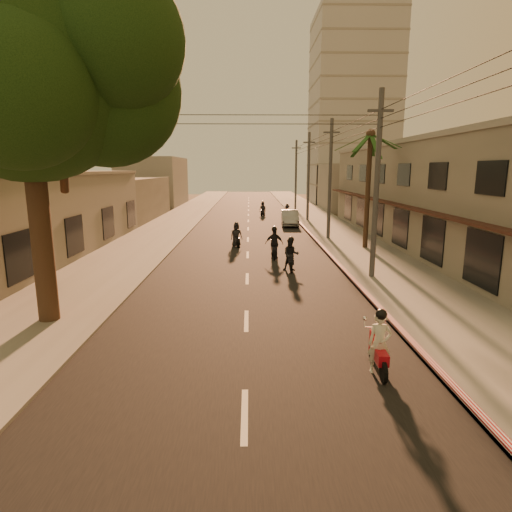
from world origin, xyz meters
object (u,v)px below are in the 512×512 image
object	(u,v)px
scooter_mid_a	(291,255)
scooter_mid_b	(274,244)
palm_tree	(370,141)
scooter_far_b	(287,212)
scooter_red	(379,345)
scooter_far_a	(236,236)
parked_car	(290,218)
scooter_far_c	(263,209)
broadleaf_tree	(39,70)

from	to	relation	value
scooter_mid_a	scooter_mid_b	world-z (taller)	scooter_mid_b
palm_tree	scooter_far_b	bearing A→B (deg)	102.22
palm_tree	scooter_red	distance (m)	19.58
palm_tree	scooter_far_a	world-z (taller)	palm_tree
palm_tree	scooter_mid_b	size ratio (longest dim) A/B	4.12
palm_tree	scooter_red	world-z (taller)	palm_tree
scooter_mid_b	scooter_red	bearing A→B (deg)	-82.56
scooter_mid_a	scooter_far_b	xyz separation A→B (m)	(1.87, 23.77, -0.07)
scooter_mid_a	parked_car	size ratio (longest dim) A/B	0.41
parked_car	scooter_far_c	size ratio (longest dim) A/B	2.76
scooter_red	scooter_mid_a	xyz separation A→B (m)	(-1.23, 11.75, 0.05)
broadleaf_tree	scooter_mid_b	distance (m)	15.58
scooter_mid_a	scooter_far_a	xyz separation A→B (m)	(-3.13, 7.18, -0.04)
scooter_mid_a	parked_car	world-z (taller)	scooter_mid_a
broadleaf_tree	scooter_far_a	size ratio (longest dim) A/B	6.89
palm_tree	scooter_mid_b	xyz separation A→B (m)	(-6.38, -3.03, -6.28)
scooter_far_b	scooter_far_c	size ratio (longest dim) A/B	1.03
broadleaf_tree	scooter_mid_b	size ratio (longest dim) A/B	6.07
scooter_red	broadleaf_tree	bearing A→B (deg)	161.06
parked_car	broadleaf_tree	bearing A→B (deg)	-109.54
scooter_red	scooter_far_a	bearing A→B (deg)	106.07
palm_tree	scooter_far_a	distance (m)	10.89
palm_tree	scooter_mid_b	distance (m)	9.45
scooter_mid_b	parked_car	bearing A→B (deg)	81.19
broadleaf_tree	parked_car	world-z (taller)	broadleaf_tree
scooter_mid_b	scooter_far_c	xyz separation A→B (m)	(0.06, 24.30, -0.11)
palm_tree	scooter_mid_a	bearing A→B (deg)	-132.31
scooter_red	parked_car	distance (m)	30.20
scooter_red	scooter_far_a	size ratio (longest dim) A/B	1.04
palm_tree	parked_car	world-z (taller)	palm_tree
broadleaf_tree	scooter_far_c	distance (m)	36.91
scooter_red	scooter_mid_a	bearing A→B (deg)	99.08
scooter_mid_b	scooter_far_c	bearing A→B (deg)	89.91
scooter_red	scooter_far_b	world-z (taller)	scooter_red
scooter_far_a	parked_car	bearing A→B (deg)	53.37
broadleaf_tree	scooter_mid_a	world-z (taller)	broadleaf_tree
parked_car	scooter_far_c	xyz separation A→B (m)	(-2.32, 9.05, 0.01)
scooter_mid_b	scooter_far_b	world-z (taller)	scooter_mid_b
scooter_far_a	scooter_far_b	distance (m)	17.33
scooter_far_b	scooter_far_a	bearing A→B (deg)	-112.21
palm_tree	scooter_far_c	world-z (taller)	palm_tree
scooter_mid_a	parked_car	bearing A→B (deg)	88.13
scooter_mid_a	scooter_far_c	xyz separation A→B (m)	(-0.66, 27.50, -0.08)
parked_car	scooter_far_c	distance (m)	9.34
scooter_mid_a	parked_car	xyz separation A→B (m)	(1.66, 18.45, -0.09)
scooter_mid_b	scooter_far_b	size ratio (longest dim) A/B	1.17
scooter_far_a	parked_car	size ratio (longest dim) A/B	0.38
broadleaf_tree	palm_tree	distance (m)	20.18
scooter_far_a	parked_car	xyz separation A→B (m)	(4.79, 11.27, -0.05)
scooter_red	parked_car	size ratio (longest dim) A/B	0.40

